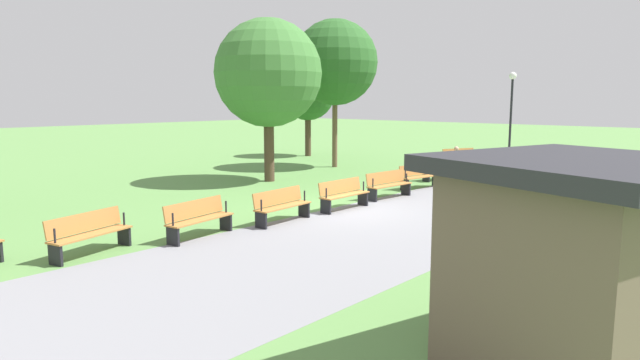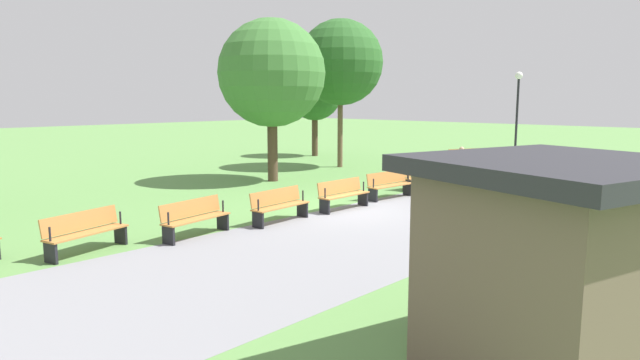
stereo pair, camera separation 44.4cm
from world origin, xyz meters
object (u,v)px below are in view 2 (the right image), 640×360
object	(u,v)px
bench_5	(343,194)
person_seated	(462,159)
tree_1	(315,94)
lamp_post	(517,105)
tree_0	(340,63)
bench_6	(279,205)
bench_2	(445,169)
bench_3	(422,176)
tree_2	(272,74)
kiosk	(555,267)
bench_0	(466,157)
bench_8	(85,231)
bench_7	(195,217)
bench_4	(389,184)
bench_1	(459,163)

from	to	relation	value
bench_5	person_seated	distance (m)	9.92
tree_1	lamp_post	world-z (taller)	tree_1
person_seated	tree_0	distance (m)	7.37
bench_5	bench_6	distance (m)	2.49
bench_2	bench_3	xyz separation A→B (m)	(2.44, 0.51, 0.00)
bench_5	tree_2	size ratio (longest dim) A/B	0.29
kiosk	lamp_post	bearing A→B (deg)	-138.80
bench_0	tree_1	bearing A→B (deg)	-58.41
bench_2	bench_5	size ratio (longest dim) A/B	1.03
bench_8	lamp_post	world-z (taller)	lamp_post
bench_3	bench_5	xyz separation A→B (m)	(4.96, 0.41, 0.00)
bench_8	bench_2	bearing A→B (deg)	165.78
bench_6	bench_7	size ratio (longest dim) A/B	0.99
bench_6	kiosk	bearing A→B (deg)	63.41
bench_5	tree_2	distance (m)	7.45
bench_3	kiosk	bearing A→B (deg)	48.63
bench_7	tree_2	distance (m)	9.98
bench_2	bench_3	size ratio (longest dim) A/B	1.00
bench_5	kiosk	size ratio (longest dim) A/B	0.52
bench_7	lamp_post	xyz separation A→B (m)	(-15.88, 0.86, 2.59)
person_seated	bench_8	bearing A→B (deg)	20.77
bench_4	tree_2	bearing A→B (deg)	-84.67
tree_2	tree_1	bearing A→B (deg)	-145.56
bench_0	kiosk	size ratio (longest dim) A/B	0.53
bench_6	kiosk	size ratio (longest dim) A/B	0.53
bench_0	bench_1	size ratio (longest dim) A/B	0.99
bench_2	bench_1	bearing A→B (deg)	-149.27
tree_1	kiosk	distance (m)	26.27
bench_0	bench_5	bearing A→B (deg)	35.49
bench_6	person_seated	world-z (taller)	person_seated
bench_4	tree_1	world-z (taller)	tree_1
bench_2	tree_0	size ratio (longest dim) A/B	0.27
bench_7	kiosk	size ratio (longest dim) A/B	0.54
bench_8	bench_7	bearing A→B (deg)	153.99
lamp_post	tree_1	bearing A→B (deg)	-89.61
bench_8	person_seated	xyz separation A→B (m)	(-17.21, -0.54, 0.16)
bench_1	person_seated	distance (m)	0.23
bench_3	person_seated	bearing A→B (deg)	-158.27
kiosk	person_seated	bearing A→B (deg)	-131.98
lamp_post	tree_0	bearing A→B (deg)	-67.49
tree_0	tree_2	bearing A→B (deg)	11.72
bench_5	tree_0	size ratio (longest dim) A/B	0.26
bench_7	bench_5	bearing A→B (deg)	165.80
bench_7	tree_1	bearing A→B (deg)	-153.98
bench_7	kiosk	distance (m)	8.95
bench_3	bench_5	distance (m)	4.98
tree_2	lamp_post	distance (m)	10.68
bench_1	bench_0	bearing A→B (deg)	-139.81
tree_2	kiosk	bearing A→B (deg)	59.83
bench_4	bench_6	xyz separation A→B (m)	(4.98, 0.00, 0.00)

